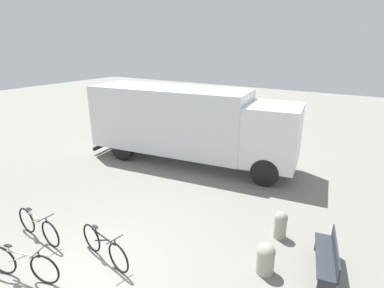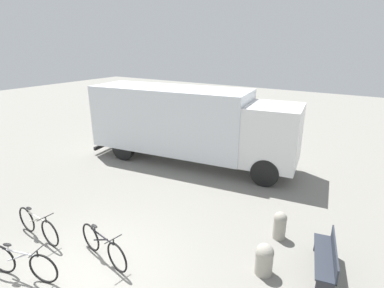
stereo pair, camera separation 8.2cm
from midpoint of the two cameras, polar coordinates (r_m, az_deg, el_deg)
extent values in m
plane|color=gray|center=(7.64, -19.63, -22.43)|extent=(60.00, 60.00, 0.00)
cube|color=silver|center=(12.86, -4.48, 4.86)|extent=(6.96, 3.13, 2.64)
cube|color=silver|center=(11.55, 14.83, 1.66)|extent=(2.22, 2.40, 2.24)
cube|color=black|center=(15.16, -15.73, 0.27)|extent=(0.39, 2.13, 0.16)
cylinder|color=black|center=(12.80, 15.17, -2.00)|extent=(1.04, 0.41, 1.02)
cylinder|color=black|center=(11.03, 13.47, -5.26)|extent=(1.04, 0.41, 1.02)
cylinder|color=black|center=(14.93, -8.83, 1.40)|extent=(1.04, 0.41, 1.02)
cylinder|color=black|center=(13.44, -13.25, -0.85)|extent=(1.04, 0.41, 1.02)
cube|color=#282D38|center=(7.60, 23.76, -18.87)|extent=(0.72, 1.68, 0.04)
cube|color=#282D38|center=(7.53, 25.37, -18.01)|extent=(0.36, 1.61, 0.35)
cube|color=#2D2D33|center=(8.36, 23.32, -17.05)|extent=(0.34, 0.12, 0.44)
torus|color=black|center=(9.44, -29.16, -12.58)|extent=(0.73, 0.07, 0.73)
torus|color=black|center=(8.58, -25.61, -15.22)|extent=(0.73, 0.07, 0.73)
cylinder|color=silver|center=(8.87, -27.76, -12.25)|extent=(0.93, 0.07, 0.04)
cylinder|color=silver|center=(9.00, -27.89, -12.81)|extent=(0.62, 0.06, 0.34)
cylinder|color=silver|center=(9.08, -28.77, -11.24)|extent=(0.03, 0.03, 0.12)
ellipsoid|color=black|center=(9.04, -28.85, -10.80)|extent=(0.22, 0.10, 0.05)
cylinder|color=black|center=(8.46, -26.26, -12.92)|extent=(0.03, 0.03, 0.15)
cylinder|color=black|center=(8.42, -26.34, -12.47)|extent=(0.04, 0.44, 0.02)
torus|color=black|center=(8.21, -32.62, -18.14)|extent=(0.71, 0.25, 0.73)
torus|color=black|center=(7.53, -26.55, -20.62)|extent=(0.71, 0.25, 0.73)
cylinder|color=silver|center=(7.69, -30.11, -17.62)|extent=(0.90, 0.30, 0.04)
cylinder|color=silver|center=(7.82, -30.39, -18.26)|extent=(0.60, 0.21, 0.34)
cylinder|color=silver|center=(7.86, -31.81, -16.61)|extent=(0.03, 0.03, 0.12)
ellipsoid|color=black|center=(7.82, -31.91, -16.13)|extent=(0.24, 0.15, 0.05)
cylinder|color=black|center=(7.36, -27.49, -18.17)|extent=(0.03, 0.03, 0.15)
cylinder|color=black|center=(7.32, -27.58, -17.69)|extent=(0.15, 0.43, 0.02)
torus|color=black|center=(8.08, -18.86, -16.54)|extent=(0.72, 0.16, 0.73)
torus|color=black|center=(7.31, -14.17, -20.28)|extent=(0.72, 0.16, 0.73)
cylinder|color=black|center=(7.52, -16.87, -16.56)|extent=(0.93, 0.19, 0.04)
cylinder|color=black|center=(7.65, -17.12, -17.13)|extent=(0.62, 0.14, 0.34)
cylinder|color=black|center=(7.70, -18.16, -15.21)|extent=(0.03, 0.03, 0.12)
ellipsoid|color=black|center=(7.66, -18.23, -14.72)|extent=(0.23, 0.12, 0.05)
cylinder|color=black|center=(7.14, -14.81, -17.67)|extent=(0.03, 0.03, 0.15)
cylinder|color=black|center=(7.10, -14.87, -17.17)|extent=(0.10, 0.44, 0.02)
cylinder|color=#9E998C|center=(7.32, 13.44, -21.07)|extent=(0.39, 0.39, 0.54)
sphere|color=#9E998C|center=(7.15, 13.62, -19.38)|extent=(0.41, 0.41, 0.41)
cylinder|color=#9E998C|center=(8.46, 16.17, -15.03)|extent=(0.32, 0.32, 0.59)
sphere|color=#9E998C|center=(8.31, 16.35, -13.33)|extent=(0.34, 0.34, 0.34)
camera|label=1|loc=(0.04, -90.24, -0.08)|focal=28.00mm
camera|label=2|loc=(0.04, 89.76, 0.08)|focal=28.00mm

